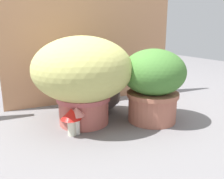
# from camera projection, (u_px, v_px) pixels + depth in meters

# --- Properties ---
(ground_plane) EXTENTS (6.00, 6.00, 0.00)m
(ground_plane) POSITION_uv_depth(u_px,v_px,m) (101.00, 122.00, 1.38)
(ground_plane) COLOR slate
(cardboard_backdrop) EXTENTS (1.30, 0.03, 0.79)m
(cardboard_backdrop) POSITION_uv_depth(u_px,v_px,m) (93.00, 48.00, 1.74)
(cardboard_backdrop) COLOR tan
(cardboard_backdrop) RESTS_ON ground
(grass_planter) EXTENTS (0.56, 0.56, 0.50)m
(grass_planter) POSITION_uv_depth(u_px,v_px,m) (83.00, 74.00, 1.30)
(grass_planter) COLOR #B35C52
(grass_planter) RESTS_ON ground
(leafy_planter) EXTENTS (0.36, 0.36, 0.43)m
(leafy_planter) POSITION_uv_depth(u_px,v_px,m) (153.00, 83.00, 1.35)
(leafy_planter) COLOR #AB6551
(leafy_planter) RESTS_ON ground
(cat) EXTENTS (0.37, 0.23, 0.32)m
(cat) POSITION_uv_depth(u_px,v_px,m) (103.00, 93.00, 1.54)
(cat) COLOR #635B56
(cat) RESTS_ON ground
(mushroom_ornament_red) EXTENTS (0.11, 0.11, 0.14)m
(mushroom_ornament_red) POSITION_uv_depth(u_px,v_px,m) (71.00, 117.00, 1.18)
(mushroom_ornament_red) COLOR silver
(mushroom_ornament_red) RESTS_ON ground
(mushroom_ornament_pink) EXTENTS (0.09, 0.09, 0.15)m
(mushroom_ornament_pink) POSITION_uv_depth(u_px,v_px,m) (76.00, 115.00, 1.20)
(mushroom_ornament_pink) COLOR silver
(mushroom_ornament_pink) RESTS_ON ground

